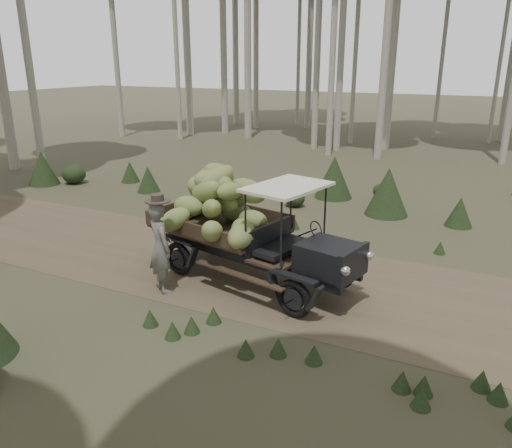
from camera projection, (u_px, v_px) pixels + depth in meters
The scene contains 5 objects.
ground at pixel (283, 278), 10.22m from camera, with size 120.00×120.00×0.00m, color #473D2B.
dirt_track at pixel (283, 277), 10.22m from camera, with size 70.00×4.00×0.01m, color brown.
banana_truck at pixel (232, 212), 9.97m from camera, with size 4.78×2.70×2.38m.
farmer at pixel (161, 246), 9.40m from camera, with size 0.77×0.71×1.92m.
undergrowth at pixel (283, 238), 10.90m from camera, with size 22.46×18.25×1.38m.
Camera 1 is at (3.64, -8.64, 4.26)m, focal length 35.00 mm.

